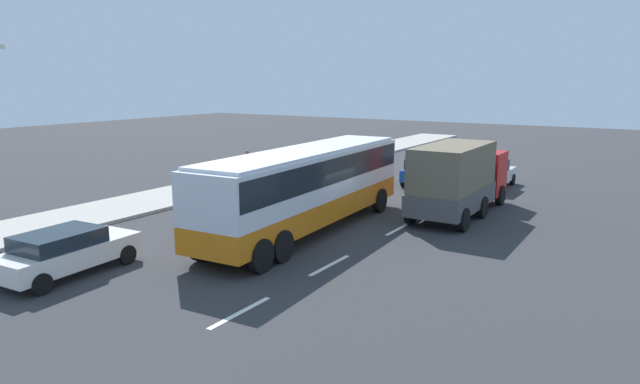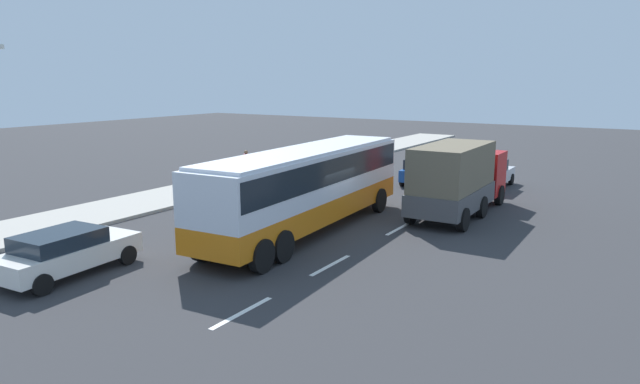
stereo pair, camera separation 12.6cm
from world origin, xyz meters
The scene contains 9 objects.
ground_plane centered at (0.00, 0.00, 0.00)m, with size 120.00×120.00×0.00m, color #333335.
sidewalk_curb centered at (0.00, 9.92, 0.07)m, with size 80.00×4.00×0.15m, color #A8A399.
lane_centreline centered at (-2.13, -2.63, 0.00)m, with size 35.10×0.16×0.01m.
coach_bus centered at (-0.49, 0.32, 2.07)m, with size 12.40×3.28×3.32m.
cargo_truck centered at (5.51, -3.82, 1.72)m, with size 7.53×2.59×3.25m.
car_blue_saloon centered at (12.18, 0.35, 0.81)m, with size 4.68×2.43×1.52m.
car_silver_hatch centered at (12.60, -3.22, 0.83)m, with size 4.71×1.96×1.57m.
car_white_minivan centered at (-8.72, 3.85, 0.77)m, with size 4.50×2.10×1.43m.
pedestrian_near_curb centered at (7.08, 9.64, 1.15)m, with size 0.32×0.32×1.72m.
Camera 1 is at (-18.58, -11.74, 5.98)m, focal length 31.43 mm.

